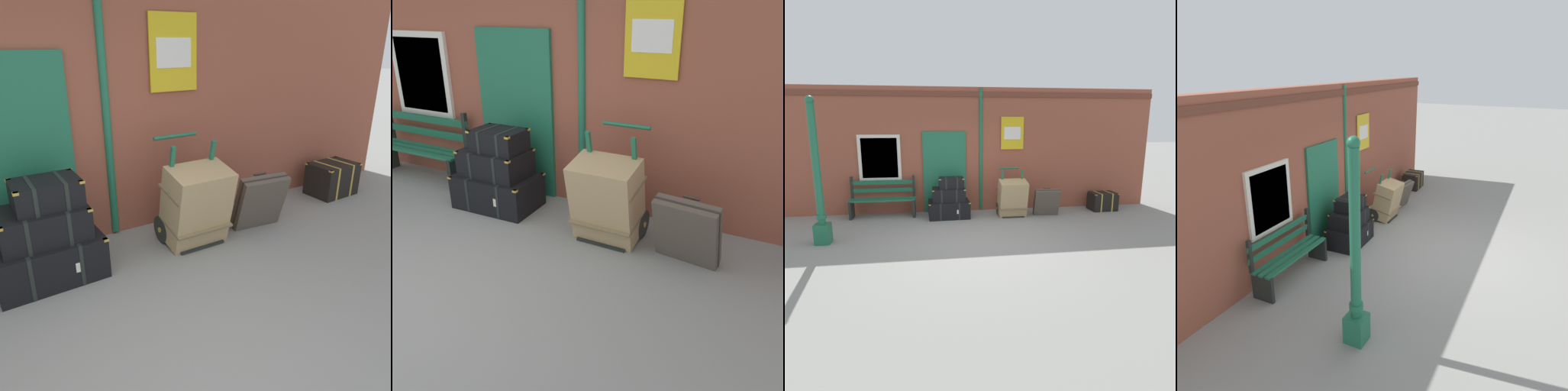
# 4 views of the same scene
# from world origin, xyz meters

# --- Properties ---
(ground_plane) EXTENTS (60.00, 60.00, 0.00)m
(ground_plane) POSITION_xyz_m (0.00, 0.00, 0.00)
(ground_plane) COLOR gray
(brick_facade) EXTENTS (10.40, 0.35, 3.20)m
(brick_facade) POSITION_xyz_m (-0.02, 2.60, 1.60)
(brick_facade) COLOR brown
(brick_facade) RESTS_ON ground
(lamp_post) EXTENTS (0.28, 0.28, 2.81)m
(lamp_post) POSITION_xyz_m (-2.94, 0.33, 1.06)
(lamp_post) COLOR #1E6647
(lamp_post) RESTS_ON ground
(platform_bench) EXTENTS (1.60, 0.43, 1.01)m
(platform_bench) POSITION_xyz_m (-2.02, 2.16, 0.44)
(platform_bench) COLOR #1E6647
(platform_bench) RESTS_ON ground
(steamer_trunk_base) EXTENTS (1.03, 0.68, 0.43)m
(steamer_trunk_base) POSITION_xyz_m (-0.39, 1.86, 0.21)
(steamer_trunk_base) COLOR black
(steamer_trunk_base) RESTS_ON ground
(steamer_trunk_middle) EXTENTS (0.81, 0.56, 0.33)m
(steamer_trunk_middle) POSITION_xyz_m (-0.40, 1.86, 0.58)
(steamer_trunk_middle) COLOR black
(steamer_trunk_middle) RESTS_ON steamer_trunk_base
(steamer_trunk_top) EXTENTS (0.62, 0.46, 0.27)m
(steamer_trunk_top) POSITION_xyz_m (-0.33, 1.88, 0.87)
(steamer_trunk_top) COLOR black
(steamer_trunk_top) RESTS_ON steamer_trunk_middle
(porters_trolley) EXTENTS (0.71, 0.64, 1.19)m
(porters_trolley) POSITION_xyz_m (1.19, 1.88, 0.27)
(porters_trolley) COLOR black
(porters_trolley) RESTS_ON ground
(large_brown_trunk) EXTENTS (0.70, 0.61, 0.95)m
(large_brown_trunk) POSITION_xyz_m (1.19, 1.70, 0.48)
(large_brown_trunk) COLOR tan
(large_brown_trunk) RESTS_ON ground
(suitcase_caramel) EXTENTS (0.66, 0.42, 0.71)m
(suitcase_caramel) POSITION_xyz_m (2.06, 1.64, 0.35)
(suitcase_caramel) COLOR #51473D
(suitcase_caramel) RESTS_ON ground
(corner_trunk) EXTENTS (0.70, 0.51, 0.49)m
(corner_trunk) POSITION_xyz_m (3.76, 1.99, 0.24)
(corner_trunk) COLOR black
(corner_trunk) RESTS_ON ground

